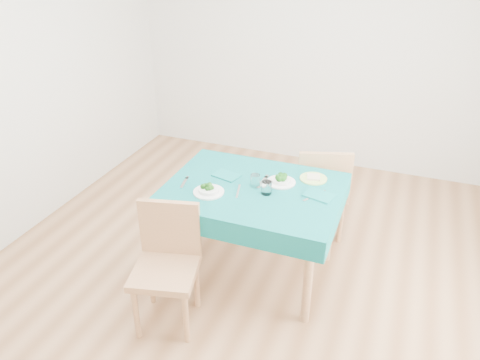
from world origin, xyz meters
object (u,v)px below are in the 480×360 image
(bowl_near, at_px, (209,189))
(chair_far, at_px, (321,177))
(table, at_px, (253,231))
(bowl_far, at_px, (281,179))
(side_plate, at_px, (313,179))
(chair_near, at_px, (164,261))

(bowl_near, bearing_deg, chair_far, 56.58)
(table, bearing_deg, bowl_near, -146.45)
(bowl_near, xyz_separation_m, bowl_far, (0.43, 0.32, -0.00))
(chair_far, relative_size, side_plate, 5.30)
(bowl_far, height_order, side_plate, bowl_far)
(table, distance_m, chair_far, 0.85)
(bowl_far, bearing_deg, side_plate, 34.25)
(chair_near, relative_size, side_plate, 5.07)
(chair_near, bearing_deg, bowl_far, 44.58)
(chair_near, bearing_deg, table, 49.31)
(table, bearing_deg, bowl_far, 40.54)
(table, distance_m, bowl_near, 0.52)
(chair_near, height_order, chair_far, chair_far)
(chair_far, bearing_deg, side_plate, 75.69)
(chair_far, distance_m, bowl_near, 1.15)
(chair_far, height_order, bowl_far, chair_far)
(bowl_far, bearing_deg, chair_far, 73.37)
(chair_far, distance_m, side_plate, 0.53)
(bowl_near, height_order, bowl_far, bowl_near)
(bowl_near, bearing_deg, chair_near, -99.72)
(chair_near, bearing_deg, side_plate, 39.80)
(side_plate, bearing_deg, chair_far, 92.85)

